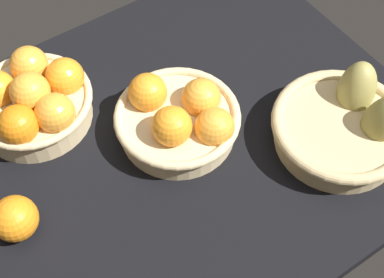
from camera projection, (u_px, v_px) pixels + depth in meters
market_tray at (185, 139)px, 104.91cm from camera, size 84.00×72.00×3.00cm
basket_far_left at (33, 101)px, 102.01cm from camera, size 22.33×22.33×11.67cm
basket_near_right_pears at (346, 124)px, 99.89cm from camera, size 24.70×24.70×13.28cm
basket_center at (179, 118)px, 100.61cm from camera, size 22.63×22.63×10.56cm
loose_orange_front_gap at (15, 219)px, 89.61cm from camera, size 7.52×7.52×7.52cm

